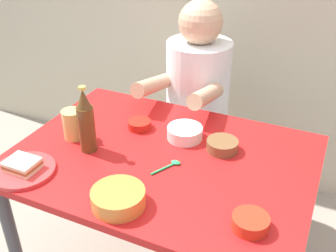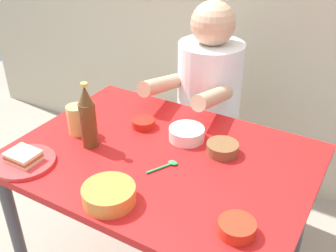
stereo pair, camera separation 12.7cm
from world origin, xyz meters
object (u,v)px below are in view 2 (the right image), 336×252
at_px(sandwich, 23,156).
at_px(beer_bottle, 88,118).
at_px(stool, 206,152).
at_px(plate_orange, 25,162).
at_px(person_seated, 209,84).
at_px(condiment_bowl_brown, 222,148).
at_px(beer_mug, 78,120).
at_px(dining_table, 161,175).

xyz_separation_m(sandwich, beer_bottle, (0.13, 0.22, 0.09)).
bearing_deg(stool, plate_orange, -107.82).
distance_m(plate_orange, sandwich, 0.02).
distance_m(person_seated, condiment_bowl_brown, 0.57).
xyz_separation_m(stool, beer_mug, (-0.27, -0.66, 0.45)).
bearing_deg(person_seated, condiment_bowl_brown, -59.54).
bearing_deg(stool, person_seated, -90.00).
distance_m(person_seated, plate_orange, 0.96).
xyz_separation_m(beer_mug, condiment_bowl_brown, (0.56, 0.16, -0.04)).
relative_size(dining_table, sandwich, 10.00).
distance_m(sandwich, beer_bottle, 0.26).
height_order(dining_table, condiment_bowl_brown, condiment_bowl_brown).
bearing_deg(condiment_bowl_brown, plate_orange, -144.31).
distance_m(plate_orange, beer_bottle, 0.27).
height_order(plate_orange, beer_mug, beer_mug).
xyz_separation_m(stool, sandwich, (-0.30, -0.92, 0.42)).
bearing_deg(beer_bottle, stool, 76.39).
bearing_deg(sandwich, plate_orange, 180.00).
xyz_separation_m(sandwich, beer_mug, (0.03, 0.26, 0.03)).
height_order(dining_table, plate_orange, plate_orange).
bearing_deg(condiment_bowl_brown, beer_mug, -164.30).
relative_size(person_seated, beer_mug, 5.71).
bearing_deg(sandwich, condiment_bowl_brown, 35.69).
height_order(dining_table, sandwich, sandwich).
relative_size(person_seated, sandwich, 6.54).
bearing_deg(person_seated, sandwich, -108.02).
distance_m(beer_mug, beer_bottle, 0.12).
bearing_deg(condiment_bowl_brown, stool, 119.90).
bearing_deg(sandwich, beer_bottle, 59.81).
relative_size(person_seated, plate_orange, 3.27).
bearing_deg(beer_bottle, sandwich, -120.19).
distance_m(stool, plate_orange, 1.05).
relative_size(beer_mug, condiment_bowl_brown, 1.05).
distance_m(dining_table, condiment_bowl_brown, 0.26).
relative_size(plate_orange, beer_mug, 1.75).
bearing_deg(stool, condiment_bowl_brown, -60.10).
distance_m(person_seated, beer_bottle, 0.72).
xyz_separation_m(person_seated, beer_mug, (-0.27, -0.65, 0.03)).
bearing_deg(plate_orange, beer_bottle, 59.81).
height_order(stool, beer_bottle, beer_bottle).
xyz_separation_m(dining_table, person_seated, (-0.10, 0.62, 0.12)).
bearing_deg(beer_mug, beer_bottle, -25.88).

